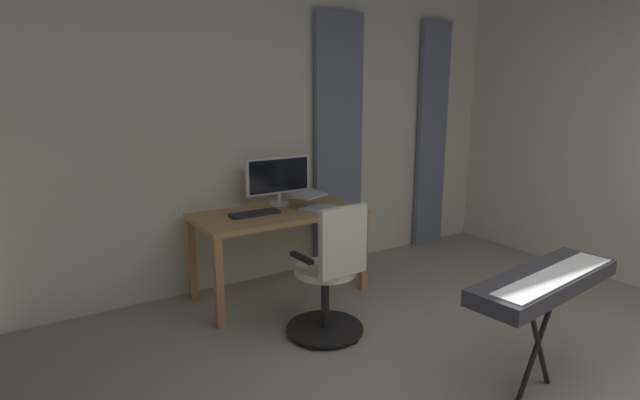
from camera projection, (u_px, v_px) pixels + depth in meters
back_room_partition at (289, 124)px, 4.63m from camera, size 4.91×0.10×2.84m
curtain_left_panel at (432, 137)px, 5.48m from camera, size 0.38×0.06×2.43m
curtain_right_panel at (338, 144)px, 4.84m from camera, size 0.52×0.06×2.43m
desk at (279, 222)px, 4.20m from camera, size 1.40×0.69×0.74m
office_chair at (331, 278)px, 3.51m from camera, size 0.56×0.56×0.99m
computer_monitor at (278, 177)px, 4.37m from camera, size 0.62×0.18×0.42m
computer_keyboard at (255, 213)px, 4.06m from camera, size 0.41×0.14×0.02m
laptop at (315, 203)px, 4.24m from camera, size 0.38×0.39×0.14m
piano_keyboard at (545, 284)px, 2.78m from camera, size 1.12×0.44×0.76m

